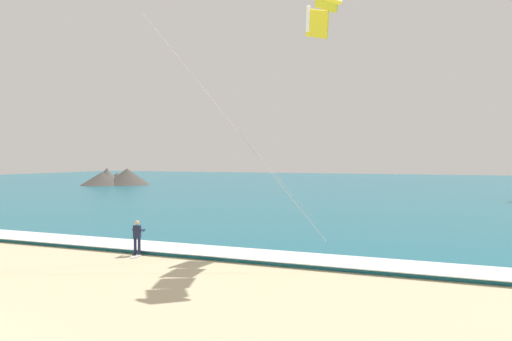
{
  "coord_description": "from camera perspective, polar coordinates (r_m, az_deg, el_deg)",
  "views": [
    {
      "loc": [
        12.26,
        -6.88,
        4.65
      ],
      "look_at": [
        2.81,
        16.69,
        4.0
      ],
      "focal_mm": 33.96,
      "sensor_mm": 36.0,
      "label": 1
    }
  ],
  "objects": [
    {
      "name": "surf_foam",
      "position": [
        24.36,
        -8.92,
        -9.04
      ],
      "size": [
        200.0,
        2.42,
        0.04
      ],
      "primitive_type": "cube",
      "color": "white",
      "rests_on": "sea"
    },
    {
      "name": "sea",
      "position": [
        80.64,
        13.06,
        -1.81
      ],
      "size": [
        200.0,
        120.0,
        0.2
      ],
      "primitive_type": "cube",
      "color": "#146075",
      "rests_on": "ground"
    },
    {
      "name": "headland_left",
      "position": [
        83.93,
        -16.25,
        -0.87
      ],
      "size": [
        10.98,
        10.54,
        3.04
      ],
      "color": "#47423D",
      "rests_on": "ground"
    },
    {
      "name": "kitesurfer",
      "position": [
        23.99,
        -13.81,
        -7.48
      ],
      "size": [
        0.6,
        0.6,
        1.69
      ],
      "color": "#191E38",
      "rests_on": "ground"
    },
    {
      "name": "surfboard",
      "position": [
        24.13,
        -13.82,
        -9.64
      ],
      "size": [
        0.77,
        1.46,
        0.09
      ],
      "color": "white",
      "rests_on": "ground"
    }
  ]
}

